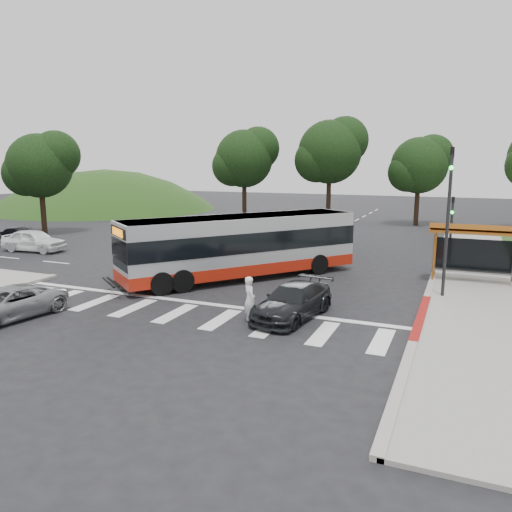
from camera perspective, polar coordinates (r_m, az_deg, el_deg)
The scene contains 19 objects.
ground at distance 24.27m, azimuth -2.95°, elevation -3.35°, with size 140.00×140.00×0.00m, color black.
sidewalk_east at distance 29.77m, azimuth 23.77°, elevation -1.51°, with size 4.00×40.00×0.12m, color gray.
curb_east at distance 29.78m, azimuth 19.93°, elevation -1.20°, with size 0.30×40.00×0.15m, color #9E9991.
curb_east_red at distance 20.08m, azimuth 18.33°, elevation -6.67°, with size 0.32×6.00×0.15m, color maroon.
hillside_nw at distance 66.64m, azimuth -16.73°, elevation 5.17°, with size 44.00×44.00×10.00m, color #254315.
crosswalk_ladder at distance 20.05m, azimuth -9.20°, elevation -6.49°, with size 18.00×2.60×0.01m, color silver.
bus_shelter at distance 26.53m, azimuth 23.77°, elevation 2.13°, with size 4.20×1.60×2.86m.
traffic_signal_ne_tall at distance 22.78m, azimuth 21.13°, elevation 4.93°, with size 0.18×0.37×6.50m.
traffic_signal_ne_short at distance 29.88m, azimuth 21.43°, elevation 3.41°, with size 0.18×0.37×4.00m.
tree_north_a at distance 48.81m, azimuth 8.55°, elevation 11.79°, with size 6.60×6.15×10.17m.
tree_north_b at distance 49.42m, azimuth 18.24°, elevation 9.91°, with size 5.72×5.33×8.43m.
tree_north_c at distance 49.55m, azimuth -1.24°, elevation 11.16°, with size 6.16×5.74×9.30m.
tree_west_a at distance 44.87m, azimuth -23.38°, elevation 9.55°, with size 5.72×5.33×8.43m.
transit_bus at distance 25.44m, azimuth -1.70°, elevation 1.00°, with size 2.68×12.39×3.20m, color #A5A8AA, non-canonical shape.
pedestrian at distance 18.55m, azimuth -0.73°, elevation -4.98°, with size 0.63×0.42×1.74m, color white.
dark_sedan at distance 19.19m, azimuth 4.23°, elevation -5.19°, with size 1.80×4.42×1.28m, color black.
silver_suv_south at distance 21.20m, azimuth -26.53°, elevation -4.88°, with size 2.01×4.36×1.21m, color #989B9D.
west_car_white at distance 36.41m, azimuth -24.05°, elevation 1.64°, with size 1.75×4.36×1.49m, color white.
west_car_black at distance 39.96m, azimuth -25.03°, elevation 2.10°, with size 1.29×3.71×1.22m, color black.
Camera 1 is at (10.27, -21.18, 5.88)m, focal length 35.00 mm.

